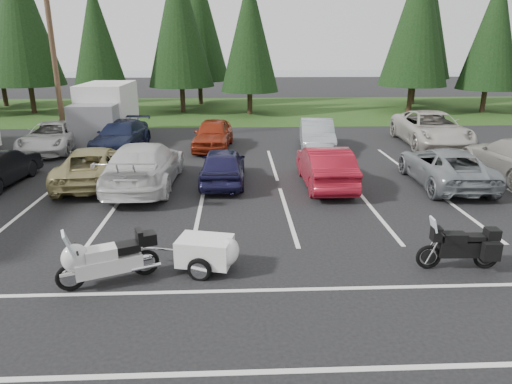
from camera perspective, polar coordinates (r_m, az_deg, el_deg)
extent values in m
plane|color=black|center=(12.96, 2.26, -4.32)|extent=(120.00, 120.00, 0.00)
cube|color=#203812|center=(36.29, -0.89, 10.27)|extent=(80.00, 16.00, 0.01)
cube|color=slate|center=(67.31, 1.82, 13.87)|extent=(70.00, 50.00, 0.02)
cylinder|color=#473321|center=(25.56, -23.99, 15.62)|extent=(0.26, 0.26, 9.00)
cube|color=silver|center=(14.82, 1.63, -1.37)|extent=(32.00, 16.00, 0.01)
cylinder|color=#332316|center=(37.99, -26.23, 10.92)|extent=(0.36, 0.36, 2.78)
cone|color=black|center=(37.88, -27.45, 19.25)|extent=(5.10, 5.10, 9.86)
cylinder|color=#332316|center=(34.87, -18.60, 10.77)|extent=(0.36, 0.36, 2.11)
cone|color=black|center=(34.66, -19.33, 17.70)|extent=(3.87, 3.87, 7.48)
cylinder|color=#332316|center=(35.25, -9.18, 11.95)|extent=(0.36, 0.36, 2.62)
cone|color=black|center=(35.10, -9.63, 20.47)|extent=(4.80, 4.80, 9.27)
cylinder|color=#332316|center=(33.77, -0.77, 11.61)|extent=(0.36, 0.36, 2.26)
cone|color=black|center=(33.56, -0.81, 19.28)|extent=(4.14, 4.14, 7.99)
cylinder|color=#332316|center=(36.63, 18.72, 11.53)|extent=(0.36, 0.36, 2.69)
cone|color=black|center=(36.49, 19.62, 19.91)|extent=(4.93, 4.93, 9.52)
cylinder|color=#332316|center=(38.68, 26.61, 10.62)|extent=(0.36, 0.36, 2.33)
cone|color=black|center=(38.51, 27.62, 17.47)|extent=(4.27, 4.27, 8.24)
cylinder|color=#332316|center=(43.45, -29.01, 11.27)|extent=(0.36, 0.36, 2.88)
cylinder|color=#332316|center=(39.71, -6.98, 12.78)|extent=(0.36, 0.36, 2.71)
cone|color=black|center=(39.59, -7.29, 20.62)|extent=(4.97, 4.97, 9.61)
cylinder|color=#332316|center=(41.70, 19.08, 12.40)|extent=(0.36, 0.36, 3.00)
cone|color=black|center=(41.63, 19.97, 20.61)|extent=(5.50, 5.50, 10.62)
imported|color=#998E58|center=(17.78, -19.51, 3.19)|extent=(2.73, 5.11, 1.36)
imported|color=silver|center=(16.80, -13.78, 3.32)|extent=(2.38, 5.61, 1.61)
imported|color=#1A183C|center=(16.79, -4.16, 3.34)|extent=(1.70, 4.01, 1.35)
imported|color=maroon|center=(16.62, 8.65, 3.21)|extent=(1.55, 4.42, 1.46)
imported|color=gray|center=(17.97, 22.52, 2.98)|extent=(2.42, 4.96, 1.36)
imported|color=silver|center=(24.05, -24.12, 6.32)|extent=(2.55, 5.02, 1.36)
imported|color=#161D38|center=(23.11, -16.51, 6.75)|extent=(2.37, 4.92, 1.38)
imported|color=maroon|center=(22.57, -5.39, 7.22)|extent=(2.07, 4.34, 1.43)
imported|color=gray|center=(22.39, 7.61, 7.07)|extent=(1.96, 4.51, 1.44)
imported|color=#BCB6AC|center=(24.85, 21.06, 7.38)|extent=(3.14, 6.17, 1.67)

